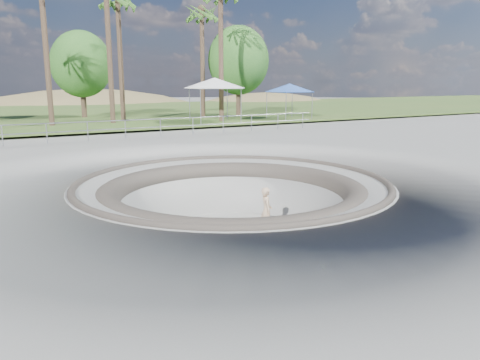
% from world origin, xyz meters
% --- Properties ---
extents(ground, '(180.00, 180.00, 0.00)m').
position_xyz_m(ground, '(0.00, 0.00, 0.00)').
color(ground, gray).
rests_on(ground, ground).
extents(skate_bowl, '(14.00, 14.00, 4.10)m').
position_xyz_m(skate_bowl, '(0.00, 0.00, -1.83)').
color(skate_bowl, gray).
rests_on(skate_bowl, ground).
extents(grass_strip, '(180.00, 36.00, 0.12)m').
position_xyz_m(grass_strip, '(0.00, 34.00, 0.22)').
color(grass_strip, '#3D5F26').
rests_on(grass_strip, ground).
extents(distant_hills, '(103.20, 45.00, 28.60)m').
position_xyz_m(distant_hills, '(3.78, 57.17, -7.02)').
color(distant_hills, olive).
rests_on(distant_hills, ground).
extents(safety_railing, '(25.00, 0.06, 1.03)m').
position_xyz_m(safety_railing, '(0.00, 12.00, 0.69)').
color(safety_railing, gray).
rests_on(safety_railing, ground).
extents(skateboard, '(0.86, 0.45, 0.09)m').
position_xyz_m(skateboard, '(1.02, -0.48, -1.83)').
color(skateboard, '#996C3D').
rests_on(skateboard, ground).
extents(skater, '(0.57, 0.68, 1.60)m').
position_xyz_m(skater, '(1.02, -0.48, -1.01)').
color(skater, tan).
rests_on(skater, skateboard).
extents(canopy_white, '(6.31, 6.31, 3.23)m').
position_xyz_m(canopy_white, '(8.46, 18.00, 3.11)').
color(canopy_white, gray).
rests_on(canopy_white, ground).
extents(canopy_blue, '(5.52, 5.52, 2.79)m').
position_xyz_m(canopy_blue, '(15.19, 18.00, 2.72)').
color(canopy_blue, gray).
rests_on(canopy_blue, ground).
extents(palm_d, '(2.60, 2.60, 9.97)m').
position_xyz_m(palm_d, '(2.89, 22.40, 8.79)').
color(palm_d, brown).
rests_on(palm_d, ground).
extents(palm_f, '(2.60, 2.60, 9.60)m').
position_xyz_m(palm_f, '(9.95, 23.10, 8.44)').
color(palm_f, brown).
rests_on(palm_f, ground).
extents(bushy_tree_mid, '(4.96, 4.51, 7.16)m').
position_xyz_m(bushy_tree_mid, '(1.10, 27.67, 4.61)').
color(bushy_tree_mid, brown).
rests_on(bushy_tree_mid, ground).
extents(bushy_tree_right, '(5.41, 4.91, 7.80)m').
position_xyz_m(bushy_tree_right, '(13.48, 23.25, 5.01)').
color(bushy_tree_right, brown).
rests_on(bushy_tree_right, ground).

